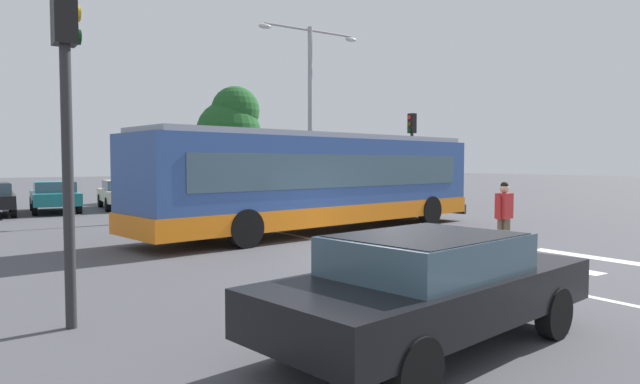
% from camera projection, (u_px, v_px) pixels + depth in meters
% --- Properties ---
extents(ground_plane, '(160.00, 160.00, 0.00)m').
position_uv_depth(ground_plane, '(394.00, 253.00, 13.35)').
color(ground_plane, '#47474C').
extents(city_transit_bus, '(12.66, 4.34, 3.06)m').
position_uv_depth(city_transit_bus, '(320.00, 181.00, 17.38)').
color(city_transit_bus, black).
rests_on(city_transit_bus, ground_plane).
extents(pedestrian_crossing_street, '(0.58, 0.32, 1.72)m').
position_uv_depth(pedestrian_crossing_street, '(504.00, 214.00, 13.15)').
color(pedestrian_crossing_street, brown).
rests_on(pedestrian_crossing_street, ground_plane).
extents(foreground_sedan, '(4.72, 2.47, 1.35)m').
position_uv_depth(foreground_sedan, '(430.00, 283.00, 6.48)').
color(foreground_sedan, black).
rests_on(foreground_sedan, ground_plane).
extents(parked_car_teal, '(2.21, 4.64, 1.35)m').
position_uv_depth(parked_car_teal, '(55.00, 195.00, 24.27)').
color(parked_car_teal, black).
rests_on(parked_car_teal, ground_plane).
extents(parked_car_champagne, '(2.31, 4.67, 1.35)m').
position_uv_depth(parked_car_champagne, '(123.00, 192.00, 26.06)').
color(parked_car_champagne, black).
rests_on(parked_car_champagne, ground_plane).
extents(parked_car_charcoal, '(2.20, 4.64, 1.35)m').
position_uv_depth(parked_car_charcoal, '(179.00, 191.00, 26.93)').
color(parked_car_charcoal, black).
rests_on(parked_car_charcoal, ground_plane).
extents(parked_car_blue, '(2.31, 4.67, 1.35)m').
position_uv_depth(parked_car_blue, '(228.00, 190.00, 28.67)').
color(parked_car_blue, black).
rests_on(parked_car_blue, ground_plane).
extents(parked_car_silver, '(2.02, 4.57, 1.35)m').
position_uv_depth(parked_car_silver, '(274.00, 188.00, 30.57)').
color(parked_car_silver, black).
rests_on(parked_car_silver, ground_plane).
extents(traffic_light_near_corner, '(0.33, 0.32, 4.58)m').
position_uv_depth(traffic_light_near_corner, '(66.00, 92.00, 7.15)').
color(traffic_light_near_corner, '#28282B').
rests_on(traffic_light_near_corner, ground_plane).
extents(traffic_light_far_corner, '(0.33, 0.32, 4.41)m').
position_uv_depth(traffic_light_far_corner, '(412.00, 145.00, 25.44)').
color(traffic_light_far_corner, '#28282B').
rests_on(traffic_light_far_corner, ground_plane).
extents(bus_stop_shelter, '(4.34, 1.54, 3.25)m').
position_uv_depth(bus_stop_shelter, '(381.00, 158.00, 27.71)').
color(bus_stop_shelter, '#28282B').
rests_on(bus_stop_shelter, ground_plane).
extents(twin_arm_street_lamp, '(5.12, 0.32, 8.14)m').
position_uv_depth(twin_arm_street_lamp, '(310.00, 96.00, 24.57)').
color(twin_arm_street_lamp, '#939399').
rests_on(twin_arm_street_lamp, ground_plane).
extents(background_tree_right, '(3.87, 3.87, 6.74)m').
position_uv_depth(background_tree_right, '(231.00, 127.00, 33.27)').
color(background_tree_right, brown).
rests_on(background_tree_right, ground_plane).
extents(crosswalk_painted_stripes, '(7.43, 2.66, 0.01)m').
position_uv_depth(crosswalk_painted_stripes, '(488.00, 273.00, 10.87)').
color(crosswalk_painted_stripes, silver).
rests_on(crosswalk_painted_stripes, ground_plane).
extents(lane_center_line, '(0.16, 24.00, 0.01)m').
position_uv_depth(lane_center_line, '(335.00, 244.00, 14.84)').
color(lane_center_line, silver).
rests_on(lane_center_line, ground_plane).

